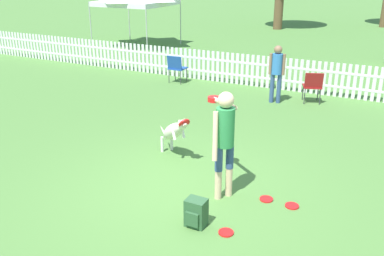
# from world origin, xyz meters

# --- Properties ---
(ground_plane) EXTENTS (240.00, 240.00, 0.00)m
(ground_plane) POSITION_xyz_m (0.00, 0.00, 0.00)
(ground_plane) COLOR #4C7A38
(handler_person) EXTENTS (0.76, 1.03, 1.72)m
(handler_person) POSITION_xyz_m (0.61, 0.08, 1.08)
(handler_person) COLOR beige
(handler_person) RESTS_ON ground_plane
(leaping_dog) EXTENTS (1.01, 0.74, 0.91)m
(leaping_dog) POSITION_xyz_m (-0.79, 1.02, 0.52)
(leaping_dog) COLOR beige
(leaping_dog) RESTS_ON ground_plane
(frisbee_near_handler) EXTENTS (0.21, 0.21, 0.02)m
(frisbee_near_handler) POSITION_xyz_m (1.28, 0.27, 0.01)
(frisbee_near_handler) COLOR red
(frisbee_near_handler) RESTS_ON ground_plane
(frisbee_midfield) EXTENTS (0.21, 0.21, 0.02)m
(frisbee_midfield) POSITION_xyz_m (1.07, -0.84, 0.01)
(frisbee_midfield) COLOR red
(frisbee_midfield) RESTS_ON ground_plane
(frisbee_far_scatter) EXTENTS (0.21, 0.21, 0.02)m
(frisbee_far_scatter) POSITION_xyz_m (1.69, 0.26, 0.01)
(frisbee_far_scatter) COLOR red
(frisbee_far_scatter) RESTS_ON ground_plane
(backpack_on_grass) EXTENTS (0.28, 0.26, 0.41)m
(backpack_on_grass) POSITION_xyz_m (0.61, -0.86, 0.20)
(backpack_on_grass) COLOR #2D5633
(backpack_on_grass) RESTS_ON ground_plane
(picket_fence) EXTENTS (25.60, 0.04, 0.95)m
(picket_fence) POSITION_xyz_m (-0.00, 6.55, 0.48)
(picket_fence) COLOR white
(picket_fence) RESTS_ON ground_plane
(folding_chair_blue_left) EXTENTS (0.60, 0.61, 0.85)m
(folding_chair_blue_left) POSITION_xyz_m (0.77, 5.63, 0.51)
(folding_chair_blue_left) COLOR #333338
(folding_chair_blue_left) RESTS_ON ground_plane
(folding_chair_center) EXTENTS (0.49, 0.51, 0.86)m
(folding_chair_center) POSITION_xyz_m (-3.42, 5.83, 0.51)
(folding_chair_center) COLOR #333338
(folding_chair_center) RESTS_ON ground_plane
(spectator_standing) EXTENTS (0.41, 0.27, 1.52)m
(spectator_standing) POSITION_xyz_m (-0.11, 5.25, 0.91)
(spectator_standing) COLOR #334C7A
(spectator_standing) RESTS_ON ground_plane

